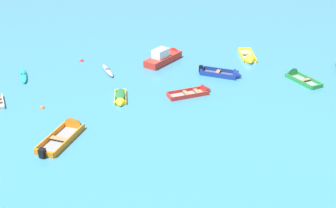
{
  "coord_description": "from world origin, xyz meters",
  "views": [
    {
      "loc": [
        2.61,
        -5.87,
        14.24
      ],
      "look_at": [
        0.0,
        20.95,
        0.15
      ],
      "focal_mm": 39.95,
      "sensor_mm": 36.0,
      "label": 1
    }
  ],
  "objects_px": {
    "kayak_turquoise_back_row_left": "(23,75)",
    "motor_launch_red_center": "(165,57)",
    "mooring_buoy_central": "(42,108)",
    "mooring_buoy_between_boats_left": "(81,61)",
    "rowboat_orange_foreground_center": "(70,130)",
    "rowboat_yellow_midfield_right": "(249,59)",
    "rowboat_deep_blue_near_right": "(228,75)",
    "kayak_grey_far_right": "(108,70)",
    "rowboat_yellow_back_row_right": "(120,99)",
    "rowboat_red_cluster_inner": "(199,92)",
    "rowboat_green_cluster_outer": "(295,76)"
  },
  "relations": [
    {
      "from": "kayak_turquoise_back_row_left",
      "to": "rowboat_yellow_back_row_right",
      "type": "bearing_deg",
      "value": -21.56
    },
    {
      "from": "rowboat_yellow_midfield_right",
      "to": "rowboat_orange_foreground_center",
      "type": "relative_size",
      "value": 0.91
    },
    {
      "from": "mooring_buoy_central",
      "to": "mooring_buoy_between_boats_left",
      "type": "bearing_deg",
      "value": 90.12
    },
    {
      "from": "kayak_turquoise_back_row_left",
      "to": "rowboat_deep_blue_near_right",
      "type": "bearing_deg",
      "value": 5.81
    },
    {
      "from": "rowboat_orange_foreground_center",
      "to": "motor_launch_red_center",
      "type": "height_order",
      "value": "motor_launch_red_center"
    },
    {
      "from": "rowboat_red_cluster_inner",
      "to": "motor_launch_red_center",
      "type": "relative_size",
      "value": 0.77
    },
    {
      "from": "rowboat_green_cluster_outer",
      "to": "mooring_buoy_central",
      "type": "distance_m",
      "value": 23.03
    },
    {
      "from": "rowboat_green_cluster_outer",
      "to": "rowboat_red_cluster_inner",
      "type": "bearing_deg",
      "value": -154.46
    },
    {
      "from": "motor_launch_red_center",
      "to": "rowboat_green_cluster_outer",
      "type": "bearing_deg",
      "value": -13.77
    },
    {
      "from": "rowboat_deep_blue_near_right",
      "to": "mooring_buoy_between_boats_left",
      "type": "bearing_deg",
      "value": 170.14
    },
    {
      "from": "rowboat_yellow_midfield_right",
      "to": "kayak_turquoise_back_row_left",
      "type": "xyz_separation_m",
      "value": [
        -21.84,
        -6.42,
        -0.01
      ]
    },
    {
      "from": "rowboat_red_cluster_inner",
      "to": "rowboat_deep_blue_near_right",
      "type": "relative_size",
      "value": 0.95
    },
    {
      "from": "rowboat_yellow_back_row_right",
      "to": "kayak_turquoise_back_row_left",
      "type": "bearing_deg",
      "value": 158.44
    },
    {
      "from": "rowboat_yellow_midfield_right",
      "to": "kayak_turquoise_back_row_left",
      "type": "distance_m",
      "value": 22.76
    },
    {
      "from": "rowboat_red_cluster_inner",
      "to": "rowboat_orange_foreground_center",
      "type": "height_order",
      "value": "rowboat_orange_foreground_center"
    },
    {
      "from": "mooring_buoy_central",
      "to": "rowboat_orange_foreground_center",
      "type": "bearing_deg",
      "value": -44.52
    },
    {
      "from": "rowboat_deep_blue_near_right",
      "to": "kayak_grey_far_right",
      "type": "height_order",
      "value": "rowboat_deep_blue_near_right"
    },
    {
      "from": "kayak_grey_far_right",
      "to": "rowboat_yellow_midfield_right",
      "type": "bearing_deg",
      "value": 17.2
    },
    {
      "from": "rowboat_green_cluster_outer",
      "to": "kayak_grey_far_right",
      "type": "relative_size",
      "value": 1.22
    },
    {
      "from": "rowboat_green_cluster_outer",
      "to": "kayak_turquoise_back_row_left",
      "type": "bearing_deg",
      "value": -174.82
    },
    {
      "from": "rowboat_yellow_midfield_right",
      "to": "rowboat_deep_blue_near_right",
      "type": "relative_size",
      "value": 1.03
    },
    {
      "from": "rowboat_deep_blue_near_right",
      "to": "kayak_turquoise_back_row_left",
      "type": "height_order",
      "value": "rowboat_deep_blue_near_right"
    },
    {
      "from": "rowboat_green_cluster_outer",
      "to": "rowboat_yellow_back_row_right",
      "type": "height_order",
      "value": "rowboat_green_cluster_outer"
    },
    {
      "from": "rowboat_deep_blue_near_right",
      "to": "rowboat_yellow_back_row_right",
      "type": "height_order",
      "value": "rowboat_deep_blue_near_right"
    },
    {
      "from": "rowboat_deep_blue_near_right",
      "to": "rowboat_orange_foreground_center",
      "type": "height_order",
      "value": "rowboat_orange_foreground_center"
    },
    {
      "from": "kayak_turquoise_back_row_left",
      "to": "mooring_buoy_between_boats_left",
      "type": "relative_size",
      "value": 7.44
    },
    {
      "from": "rowboat_deep_blue_near_right",
      "to": "kayak_grey_far_right",
      "type": "relative_size",
      "value": 1.31
    },
    {
      "from": "rowboat_red_cluster_inner",
      "to": "rowboat_yellow_back_row_right",
      "type": "xyz_separation_m",
      "value": [
        -6.53,
        -2.12,
        0.06
      ]
    },
    {
      "from": "rowboat_red_cluster_inner",
      "to": "rowboat_yellow_midfield_right",
      "type": "height_order",
      "value": "rowboat_yellow_midfield_right"
    },
    {
      "from": "rowboat_yellow_back_row_right",
      "to": "rowboat_red_cluster_inner",
      "type": "bearing_deg",
      "value": 17.97
    },
    {
      "from": "kayak_turquoise_back_row_left",
      "to": "mooring_buoy_between_boats_left",
      "type": "height_order",
      "value": "kayak_turquoise_back_row_left"
    },
    {
      "from": "rowboat_red_cluster_inner",
      "to": "motor_launch_red_center",
      "type": "height_order",
      "value": "motor_launch_red_center"
    },
    {
      "from": "rowboat_red_cluster_inner",
      "to": "rowboat_orange_foreground_center",
      "type": "xyz_separation_m",
      "value": [
        -9.12,
        -7.33,
        0.03
      ]
    },
    {
      "from": "rowboat_red_cluster_inner",
      "to": "rowboat_yellow_midfield_right",
      "type": "distance_m",
      "value": 9.77
    },
    {
      "from": "rowboat_orange_foreground_center",
      "to": "mooring_buoy_central",
      "type": "relative_size",
      "value": 13.43
    },
    {
      "from": "kayak_grey_far_right",
      "to": "motor_launch_red_center",
      "type": "height_order",
      "value": "motor_launch_red_center"
    },
    {
      "from": "mooring_buoy_central",
      "to": "mooring_buoy_between_boats_left",
      "type": "distance_m",
      "value": 10.54
    },
    {
      "from": "motor_launch_red_center",
      "to": "mooring_buoy_central",
      "type": "relative_size",
      "value": 14.75
    },
    {
      "from": "motor_launch_red_center",
      "to": "mooring_buoy_between_boats_left",
      "type": "distance_m",
      "value": 8.88
    },
    {
      "from": "rowboat_orange_foreground_center",
      "to": "motor_launch_red_center",
      "type": "relative_size",
      "value": 0.91
    },
    {
      "from": "rowboat_yellow_midfield_right",
      "to": "rowboat_orange_foreground_center",
      "type": "distance_m",
      "value": 21.13
    },
    {
      "from": "rowboat_red_cluster_inner",
      "to": "rowboat_deep_blue_near_right",
      "type": "xyz_separation_m",
      "value": [
        2.68,
        3.93,
        0.05
      ]
    },
    {
      "from": "kayak_turquoise_back_row_left",
      "to": "motor_launch_red_center",
      "type": "distance_m",
      "value": 14.16
    },
    {
      "from": "rowboat_orange_foreground_center",
      "to": "mooring_buoy_central",
      "type": "bearing_deg",
      "value": 135.48
    },
    {
      "from": "kayak_grey_far_right",
      "to": "mooring_buoy_between_boats_left",
      "type": "height_order",
      "value": "kayak_grey_far_right"
    },
    {
      "from": "rowboat_deep_blue_near_right",
      "to": "motor_launch_red_center",
      "type": "height_order",
      "value": "motor_launch_red_center"
    },
    {
      "from": "rowboat_red_cluster_inner",
      "to": "rowboat_green_cluster_outer",
      "type": "distance_m",
      "value": 9.93
    },
    {
      "from": "rowboat_orange_foreground_center",
      "to": "mooring_buoy_central",
      "type": "xyz_separation_m",
      "value": [
        -3.42,
        3.36,
        -0.2
      ]
    },
    {
      "from": "rowboat_green_cluster_outer",
      "to": "kayak_turquoise_back_row_left",
      "type": "relative_size",
      "value": 1.12
    },
    {
      "from": "rowboat_deep_blue_near_right",
      "to": "kayak_turquoise_back_row_left",
      "type": "distance_m",
      "value": 19.58
    }
  ]
}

